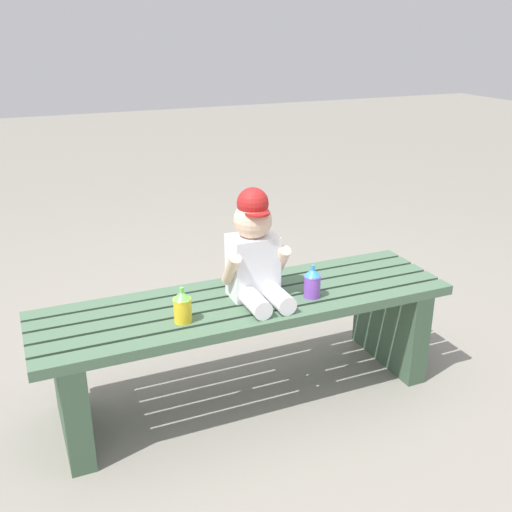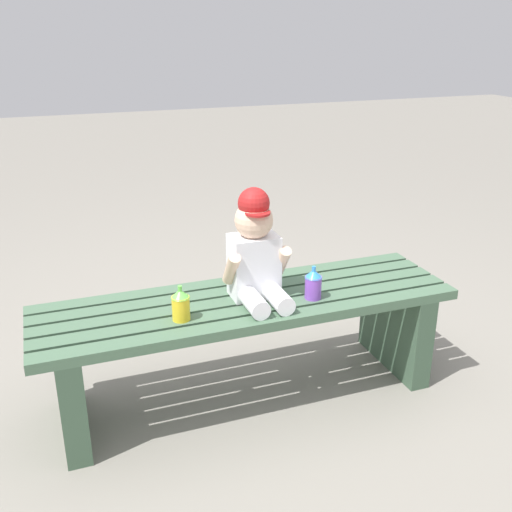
% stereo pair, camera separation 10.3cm
% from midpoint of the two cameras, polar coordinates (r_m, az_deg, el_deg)
% --- Properties ---
extents(ground_plane, '(16.00, 16.00, 0.00)m').
position_cam_midpoint_polar(ground_plane, '(2.37, 0.48, -13.01)').
color(ground_plane, gray).
extents(park_bench, '(1.52, 0.42, 0.41)m').
position_cam_midpoint_polar(park_bench, '(2.22, 0.50, -7.13)').
color(park_bench, '#47664C').
rests_on(park_bench, ground_plane).
extents(child_figure, '(0.23, 0.27, 0.40)m').
position_cam_midpoint_polar(child_figure, '(2.10, 1.37, 0.41)').
color(child_figure, white).
rests_on(child_figure, park_bench).
extents(sippy_cup_left, '(0.06, 0.06, 0.12)m').
position_cam_midpoint_polar(sippy_cup_left, '(2.00, -5.73, -4.59)').
color(sippy_cup_left, yellow).
rests_on(sippy_cup_left, park_bench).
extents(sippy_cup_right, '(0.06, 0.06, 0.12)m').
position_cam_midpoint_polar(sippy_cup_right, '(2.15, 6.86, -2.63)').
color(sippy_cup_right, '#8C4CCC').
rests_on(sippy_cup_right, park_bench).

